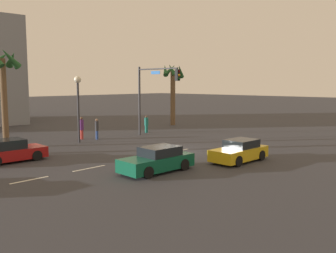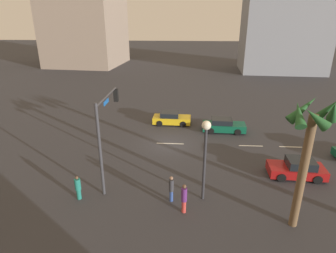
{
  "view_description": "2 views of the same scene",
  "coord_description": "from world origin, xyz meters",
  "px_view_note": "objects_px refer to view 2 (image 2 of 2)",
  "views": [
    {
      "loc": [
        -19.29,
        -17.42,
        4.81
      ],
      "look_at": [
        -0.46,
        0.49,
        1.76
      ],
      "focal_mm": 39.61,
      "sensor_mm": 36.0,
      "label": 1
    },
    {
      "loc": [
        -1.51,
        24.0,
        11.15
      ],
      "look_at": [
        0.07,
        0.24,
        1.79
      ],
      "focal_mm": 30.59,
      "sensor_mm": 36.0,
      "label": 2
    }
  ],
  "objects_px": {
    "pedestrian_0": "(78,187)",
    "building_1": "(284,29)",
    "streetlamp": "(205,145)",
    "building_0": "(85,20)",
    "traffic_signal": "(106,125)",
    "car_1": "(171,118)",
    "palm_tree_1": "(310,136)",
    "pedestrian_1": "(184,198)",
    "car_3": "(223,126)",
    "pedestrian_2": "(171,188)",
    "car_2": "(297,169)"
  },
  "relations": [
    {
      "from": "car_3",
      "to": "building_1",
      "type": "xyz_separation_m",
      "value": [
        -15.44,
        -34.58,
        7.79
      ]
    },
    {
      "from": "car_1",
      "to": "palm_tree_1",
      "type": "height_order",
      "value": "palm_tree_1"
    },
    {
      "from": "traffic_signal",
      "to": "streetlamp",
      "type": "bearing_deg",
      "value": 164.6
    },
    {
      "from": "pedestrian_2",
      "to": "building_1",
      "type": "relative_size",
      "value": 0.11
    },
    {
      "from": "car_1",
      "to": "palm_tree_1",
      "type": "xyz_separation_m",
      "value": [
        -7.83,
        15.48,
        4.86
      ]
    },
    {
      "from": "streetlamp",
      "to": "car_1",
      "type": "bearing_deg",
      "value": -78.31
    },
    {
      "from": "palm_tree_1",
      "to": "pedestrian_0",
      "type": "bearing_deg",
      "value": -6.65
    },
    {
      "from": "pedestrian_1",
      "to": "building_0",
      "type": "bearing_deg",
      "value": -66.4
    },
    {
      "from": "pedestrian_2",
      "to": "building_1",
      "type": "xyz_separation_m",
      "value": [
        -20.07,
        -46.59,
        7.47
      ]
    },
    {
      "from": "car_3",
      "to": "building_0",
      "type": "relative_size",
      "value": 0.22
    },
    {
      "from": "car_3",
      "to": "pedestrian_1",
      "type": "bearing_deg",
      "value": 73.75
    },
    {
      "from": "traffic_signal",
      "to": "pedestrian_0",
      "type": "bearing_deg",
      "value": 58.09
    },
    {
      "from": "car_2",
      "to": "traffic_signal",
      "type": "bearing_deg",
      "value": 6.03
    },
    {
      "from": "traffic_signal",
      "to": "streetlamp",
      "type": "relative_size",
      "value": 1.17
    },
    {
      "from": "pedestrian_1",
      "to": "car_3",
      "type": "bearing_deg",
      "value": -106.25
    },
    {
      "from": "car_1",
      "to": "car_2",
      "type": "xyz_separation_m",
      "value": [
        -9.79,
        10.19,
        0.01
      ]
    },
    {
      "from": "car_2",
      "to": "building_1",
      "type": "relative_size",
      "value": 0.24
    },
    {
      "from": "pedestrian_0",
      "to": "car_2",
      "type": "bearing_deg",
      "value": -165.88
    },
    {
      "from": "car_1",
      "to": "building_1",
      "type": "height_order",
      "value": "building_1"
    },
    {
      "from": "car_1",
      "to": "building_0",
      "type": "height_order",
      "value": "building_0"
    },
    {
      "from": "car_2",
      "to": "pedestrian_1",
      "type": "bearing_deg",
      "value": 29.63
    },
    {
      "from": "palm_tree_1",
      "to": "building_0",
      "type": "height_order",
      "value": "building_0"
    },
    {
      "from": "pedestrian_1",
      "to": "pedestrian_2",
      "type": "distance_m",
      "value": 1.35
    },
    {
      "from": "traffic_signal",
      "to": "building_0",
      "type": "relative_size",
      "value": 0.31
    },
    {
      "from": "car_1",
      "to": "pedestrian_0",
      "type": "height_order",
      "value": "pedestrian_0"
    },
    {
      "from": "pedestrian_0",
      "to": "building_1",
      "type": "xyz_separation_m",
      "value": [
        -26.03,
        -46.76,
        7.56
      ]
    },
    {
      "from": "pedestrian_2",
      "to": "building_1",
      "type": "height_order",
      "value": "building_1"
    },
    {
      "from": "streetlamp",
      "to": "pedestrian_0",
      "type": "xyz_separation_m",
      "value": [
        7.98,
        0.55,
        -2.97
      ]
    },
    {
      "from": "building_1",
      "to": "car_3",
      "type": "bearing_deg",
      "value": 69.13
    },
    {
      "from": "car_2",
      "to": "building_0",
      "type": "distance_m",
      "value": 59.04
    },
    {
      "from": "palm_tree_1",
      "to": "building_0",
      "type": "relative_size",
      "value": 0.38
    },
    {
      "from": "car_2",
      "to": "palm_tree_1",
      "type": "bearing_deg",
      "value": 69.65
    },
    {
      "from": "car_1",
      "to": "traffic_signal",
      "type": "bearing_deg",
      "value": 72.13
    },
    {
      "from": "pedestrian_2",
      "to": "palm_tree_1",
      "type": "distance_m",
      "value": 8.57
    },
    {
      "from": "pedestrian_0",
      "to": "building_1",
      "type": "distance_m",
      "value": 54.05
    },
    {
      "from": "pedestrian_2",
      "to": "car_3",
      "type": "bearing_deg",
      "value": -111.07
    },
    {
      "from": "pedestrian_0",
      "to": "traffic_signal",
      "type": "bearing_deg",
      "value": -121.91
    },
    {
      "from": "building_0",
      "to": "traffic_signal",
      "type": "bearing_deg",
      "value": 115.04
    },
    {
      "from": "traffic_signal",
      "to": "pedestrian_1",
      "type": "distance_m",
      "value": 7.03
    },
    {
      "from": "car_1",
      "to": "pedestrian_1",
      "type": "relative_size",
      "value": 2.12
    },
    {
      "from": "pedestrian_0",
      "to": "streetlamp",
      "type": "bearing_deg",
      "value": -176.08
    },
    {
      "from": "streetlamp",
      "to": "building_0",
      "type": "height_order",
      "value": "building_0"
    },
    {
      "from": "pedestrian_0",
      "to": "pedestrian_1",
      "type": "height_order",
      "value": "pedestrian_1"
    },
    {
      "from": "car_1",
      "to": "pedestrian_0",
      "type": "bearing_deg",
      "value": 69.55
    },
    {
      "from": "building_1",
      "to": "pedestrian_1",
      "type": "bearing_deg",
      "value": 71.19
    },
    {
      "from": "pedestrian_0",
      "to": "building_0",
      "type": "xyz_separation_m",
      "value": [
        16.65,
        -52.72,
        9.14
      ]
    },
    {
      "from": "streetlamp",
      "to": "traffic_signal",
      "type": "bearing_deg",
      "value": -15.4
    },
    {
      "from": "pedestrian_0",
      "to": "palm_tree_1",
      "type": "relative_size",
      "value": 0.22
    },
    {
      "from": "traffic_signal",
      "to": "building_1",
      "type": "relative_size",
      "value": 0.37
    },
    {
      "from": "building_0",
      "to": "pedestrian_2",
      "type": "bearing_deg",
      "value": 118.55
    }
  ]
}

